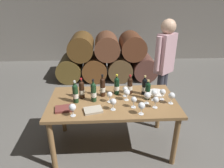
{
  "coord_description": "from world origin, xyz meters",
  "views": [
    {
      "loc": [
        -0.14,
        -2.36,
        2.1
      ],
      "look_at": [
        0.0,
        0.2,
        0.91
      ],
      "focal_mm": 32.47,
      "sensor_mm": 36.0,
      "label": 1
    }
  ],
  "objects_px": {
    "wine_bottle_0": "(75,93)",
    "wine_glass_1": "(127,93)",
    "wine_glass_8": "(110,95)",
    "wine_bottle_1": "(82,89)",
    "wine_bottle_3": "(148,91)",
    "sommelier_presenting": "(165,61)",
    "tasting_notebook": "(93,110)",
    "wine_glass_11": "(156,100)",
    "serving_plate": "(156,93)",
    "wine_bottle_5": "(94,92)",
    "wine_glass_3": "(147,96)",
    "wine_bottle_6": "(144,86)",
    "dining_table": "(113,106)",
    "wine_bottle_2": "(117,86)",
    "wine_glass_9": "(125,89)",
    "wine_glass_10": "(113,102)",
    "wine_glass_4": "(163,92)",
    "wine_bottle_4": "(130,85)",
    "wine_glass_7": "(154,93)",
    "wine_glass_6": "(72,108)",
    "wine_glass_5": "(142,106)",
    "leather_ledger": "(64,109)",
    "wine_glass_0": "(172,96)",
    "wine_bottle_7": "(103,87)"
  },
  "relations": [
    {
      "from": "wine_bottle_5",
      "to": "serving_plate",
      "type": "bearing_deg",
      "value": 11.48
    },
    {
      "from": "wine_bottle_3",
      "to": "wine_glass_6",
      "type": "bearing_deg",
      "value": -158.87
    },
    {
      "from": "dining_table",
      "to": "wine_bottle_0",
      "type": "xyz_separation_m",
      "value": [
        -0.49,
        -0.02,
        0.22
      ]
    },
    {
      "from": "wine_bottle_4",
      "to": "wine_glass_7",
      "type": "height_order",
      "value": "wine_bottle_4"
    },
    {
      "from": "wine_glass_1",
      "to": "wine_glass_7",
      "type": "xyz_separation_m",
      "value": [
        0.36,
        -0.02,
        -0.0
      ]
    },
    {
      "from": "wine_glass_0",
      "to": "wine_glass_10",
      "type": "height_order",
      "value": "wine_glass_0"
    },
    {
      "from": "wine_glass_9",
      "to": "wine_glass_10",
      "type": "relative_size",
      "value": 0.96
    },
    {
      "from": "leather_ledger",
      "to": "wine_glass_8",
      "type": "bearing_deg",
      "value": 5.84
    },
    {
      "from": "wine_glass_3",
      "to": "tasting_notebook",
      "type": "bearing_deg",
      "value": -167.79
    },
    {
      "from": "sommelier_presenting",
      "to": "tasting_notebook",
      "type": "bearing_deg",
      "value": -138.93
    },
    {
      "from": "wine_bottle_5",
      "to": "wine_glass_8",
      "type": "bearing_deg",
      "value": -10.63
    },
    {
      "from": "wine_glass_3",
      "to": "wine_glass_5",
      "type": "bearing_deg",
      "value": -115.9
    },
    {
      "from": "wine_bottle_3",
      "to": "wine_glass_7",
      "type": "xyz_separation_m",
      "value": [
        0.08,
        -0.05,
        -0.01
      ]
    },
    {
      "from": "wine_bottle_0",
      "to": "wine_bottle_3",
      "type": "relative_size",
      "value": 1.11
    },
    {
      "from": "dining_table",
      "to": "wine_glass_0",
      "type": "distance_m",
      "value": 0.79
    },
    {
      "from": "wine_glass_6",
      "to": "wine_glass_10",
      "type": "height_order",
      "value": "wine_glass_6"
    },
    {
      "from": "wine_glass_3",
      "to": "wine_glass_11",
      "type": "xyz_separation_m",
      "value": [
        0.08,
        -0.11,
        -0.01
      ]
    },
    {
      "from": "wine_glass_1",
      "to": "serving_plate",
      "type": "height_order",
      "value": "wine_glass_1"
    },
    {
      "from": "wine_glass_11",
      "to": "tasting_notebook",
      "type": "height_order",
      "value": "wine_glass_11"
    },
    {
      "from": "wine_bottle_3",
      "to": "wine_glass_11",
      "type": "height_order",
      "value": "wine_bottle_3"
    },
    {
      "from": "wine_glass_11",
      "to": "sommelier_presenting",
      "type": "xyz_separation_m",
      "value": [
        0.37,
        0.96,
        0.18
      ]
    },
    {
      "from": "wine_glass_8",
      "to": "leather_ledger",
      "type": "height_order",
      "value": "wine_glass_8"
    },
    {
      "from": "wine_bottle_3",
      "to": "wine_glass_4",
      "type": "relative_size",
      "value": 1.79
    },
    {
      "from": "wine_bottle_2",
      "to": "wine_glass_5",
      "type": "height_order",
      "value": "wine_bottle_2"
    },
    {
      "from": "wine_glass_0",
      "to": "wine_glass_7",
      "type": "bearing_deg",
      "value": 154.78
    },
    {
      "from": "wine_glass_9",
      "to": "wine_bottle_5",
      "type": "bearing_deg",
      "value": -165.54
    },
    {
      "from": "wine_bottle_3",
      "to": "tasting_notebook",
      "type": "bearing_deg",
      "value": -158.83
    },
    {
      "from": "wine_glass_1",
      "to": "wine_glass_11",
      "type": "height_order",
      "value": "wine_glass_1"
    },
    {
      "from": "wine_bottle_7",
      "to": "leather_ledger",
      "type": "height_order",
      "value": "wine_bottle_7"
    },
    {
      "from": "tasting_notebook",
      "to": "serving_plate",
      "type": "relative_size",
      "value": 0.92
    },
    {
      "from": "wine_bottle_5",
      "to": "wine_glass_11",
      "type": "distance_m",
      "value": 0.8
    },
    {
      "from": "wine_glass_5",
      "to": "sommelier_presenting",
      "type": "bearing_deg",
      "value": 62.33
    },
    {
      "from": "wine_bottle_2",
      "to": "sommelier_presenting",
      "type": "relative_size",
      "value": 0.17
    },
    {
      "from": "sommelier_presenting",
      "to": "wine_glass_11",
      "type": "bearing_deg",
      "value": -111.25
    },
    {
      "from": "wine_bottle_4",
      "to": "wine_glass_3",
      "type": "height_order",
      "value": "wine_bottle_4"
    },
    {
      "from": "wine_glass_4",
      "to": "wine_glass_5",
      "type": "bearing_deg",
      "value": -135.67
    },
    {
      "from": "wine_bottle_4",
      "to": "wine_glass_8",
      "type": "bearing_deg",
      "value": -141.65
    },
    {
      "from": "wine_bottle_3",
      "to": "wine_bottle_6",
      "type": "relative_size",
      "value": 0.97
    },
    {
      "from": "wine_bottle_4",
      "to": "wine_bottle_5",
      "type": "bearing_deg",
      "value": -158.88
    },
    {
      "from": "wine_bottle_6",
      "to": "wine_glass_3",
      "type": "distance_m",
      "value": 0.26
    },
    {
      "from": "wine_glass_3",
      "to": "wine_glass_11",
      "type": "height_order",
      "value": "wine_glass_3"
    },
    {
      "from": "wine_glass_0",
      "to": "wine_glass_11",
      "type": "bearing_deg",
      "value": -158.74
    },
    {
      "from": "wine_bottle_1",
      "to": "wine_bottle_3",
      "type": "height_order",
      "value": "wine_bottle_1"
    },
    {
      "from": "wine_bottle_1",
      "to": "wine_bottle_3",
      "type": "relative_size",
      "value": 1.06
    },
    {
      "from": "wine_glass_4",
      "to": "wine_glass_10",
      "type": "xyz_separation_m",
      "value": [
        -0.67,
        -0.22,
        -0.0
      ]
    },
    {
      "from": "wine_glass_8",
      "to": "wine_bottle_0",
      "type": "bearing_deg",
      "value": 177.31
    },
    {
      "from": "dining_table",
      "to": "sommelier_presenting",
      "type": "height_order",
      "value": "sommelier_presenting"
    },
    {
      "from": "wine_bottle_7",
      "to": "wine_glass_6",
      "type": "height_order",
      "value": "wine_bottle_7"
    },
    {
      "from": "wine_bottle_0",
      "to": "wine_glass_1",
      "type": "bearing_deg",
      "value": 1.53
    },
    {
      "from": "wine_bottle_0",
      "to": "wine_glass_4",
      "type": "relative_size",
      "value": 1.99
    }
  ]
}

